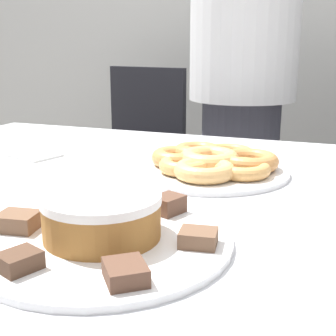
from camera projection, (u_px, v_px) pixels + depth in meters
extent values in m
cube|color=silver|center=(172.00, 195.00, 0.91)|extent=(1.60, 1.08, 0.03)
cylinder|color=silver|center=(26.00, 229.00, 1.69)|extent=(0.06, 0.06, 0.69)
cylinder|color=#383842|center=(238.00, 202.00, 1.82)|extent=(0.29, 0.29, 0.79)
cylinder|color=silver|center=(245.00, 10.00, 1.64)|extent=(0.39, 0.39, 0.63)
cylinder|color=black|center=(123.00, 266.00, 2.15)|extent=(0.44, 0.44, 0.01)
cylinder|color=#262626|center=(122.00, 221.00, 2.09)|extent=(0.06, 0.06, 0.42)
cube|color=black|center=(121.00, 172.00, 2.03)|extent=(0.52, 0.52, 0.04)
cube|color=black|center=(147.00, 114.00, 2.14)|extent=(0.39, 0.11, 0.42)
cylinder|color=white|center=(105.00, 240.00, 0.65)|extent=(0.36, 0.36, 0.01)
cylinder|color=white|center=(209.00, 171.00, 1.01)|extent=(0.34, 0.34, 0.01)
cylinder|color=#9E662D|center=(104.00, 220.00, 0.65)|extent=(0.16, 0.16, 0.05)
cylinder|color=white|center=(103.00, 199.00, 0.64)|extent=(0.17, 0.17, 0.01)
cube|color=brown|center=(18.00, 221.00, 0.68)|extent=(0.06, 0.06, 0.02)
cube|color=#513828|center=(19.00, 261.00, 0.55)|extent=(0.05, 0.06, 0.02)
cube|color=brown|center=(125.00, 272.00, 0.53)|extent=(0.07, 0.07, 0.02)
cube|color=brown|center=(198.00, 238.00, 0.62)|extent=(0.05, 0.05, 0.02)
cube|color=brown|center=(168.00, 204.00, 0.74)|extent=(0.05, 0.06, 0.03)
cube|color=brown|center=(90.00, 200.00, 0.77)|extent=(0.07, 0.07, 0.02)
torus|color=#E5AD66|center=(209.00, 159.00, 1.01)|extent=(0.13, 0.13, 0.04)
torus|color=#D18E4C|center=(177.00, 157.00, 1.04)|extent=(0.11, 0.11, 0.04)
torus|color=tan|center=(183.00, 165.00, 0.98)|extent=(0.11, 0.11, 0.03)
torus|color=#E5AD66|center=(204.00, 170.00, 0.93)|extent=(0.12, 0.12, 0.03)
torus|color=tan|center=(242.00, 169.00, 0.95)|extent=(0.12, 0.12, 0.03)
torus|color=#C68447|center=(248.00, 161.00, 1.00)|extent=(0.13, 0.13, 0.04)
torus|color=#D18E4C|center=(227.00, 154.00, 1.08)|extent=(0.12, 0.12, 0.03)
torus|color=#C68447|center=(197.00, 153.00, 1.08)|extent=(0.11, 0.11, 0.04)
cube|color=white|center=(35.00, 155.00, 1.16)|extent=(0.13, 0.12, 0.01)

